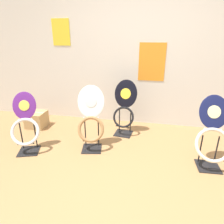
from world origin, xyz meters
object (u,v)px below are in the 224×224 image
at_px(toilet_seat_display_white_plain, 91,121).
at_px(storage_box, 37,119).
at_px(toilet_seat_display_jazz_black, 124,110).
at_px(toilet_seat_display_navy_moon, 213,138).
at_px(toilet_seat_display_purple_note, 25,126).

bearing_deg(toilet_seat_display_white_plain, storage_box, 157.18).
xyz_separation_m(toilet_seat_display_jazz_black, storage_box, (-1.60, -0.07, -0.28)).
xyz_separation_m(toilet_seat_display_navy_moon, toilet_seat_display_purple_note, (-2.46, -0.14, -0.02)).
bearing_deg(toilet_seat_display_purple_note, toilet_seat_display_white_plain, 16.53).
relative_size(toilet_seat_display_navy_moon, toilet_seat_display_jazz_black, 0.99).
bearing_deg(toilet_seat_display_navy_moon, storage_box, 167.43).
height_order(toilet_seat_display_navy_moon, toilet_seat_display_purple_note, toilet_seat_display_navy_moon).
xyz_separation_m(toilet_seat_display_jazz_black, toilet_seat_display_purple_note, (-1.27, -0.83, -0.03)).
height_order(toilet_seat_display_navy_moon, storage_box, toilet_seat_display_navy_moon).
bearing_deg(toilet_seat_display_purple_note, toilet_seat_display_navy_moon, 3.31).
relative_size(toilet_seat_display_purple_note, storage_box, 2.56).
height_order(toilet_seat_display_jazz_black, toilet_seat_display_purple_note, toilet_seat_display_jazz_black).
distance_m(toilet_seat_display_navy_moon, toilet_seat_display_jazz_black, 1.38).
height_order(toilet_seat_display_white_plain, toilet_seat_display_jazz_black, toilet_seat_display_white_plain).
height_order(toilet_seat_display_purple_note, storage_box, toilet_seat_display_purple_note).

